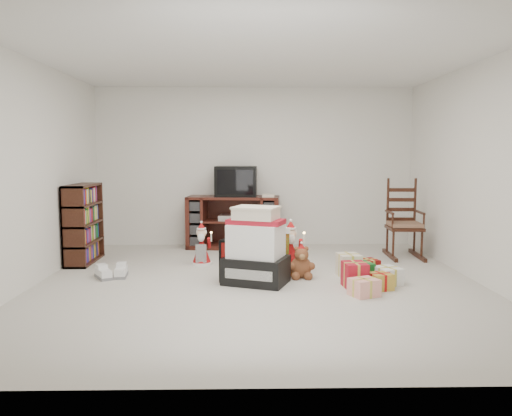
{
  "coord_description": "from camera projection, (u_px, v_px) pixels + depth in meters",
  "views": [
    {
      "loc": [
        -0.13,
        -5.47,
        1.45
      ],
      "look_at": [
        -0.02,
        0.6,
        0.8
      ],
      "focal_mm": 35.0,
      "sensor_mm": 36.0,
      "label": 1
    }
  ],
  "objects": [
    {
      "name": "rocking_chair",
      "position": [
        403.0,
        229.0,
        7.1
      ],
      "size": [
        0.49,
        0.78,
        1.16
      ],
      "rotation": [
        0.0,
        0.0,
        -0.04
      ],
      "color": "#3C1E10",
      "rests_on": "floor"
    },
    {
      "name": "santa_figurine",
      "position": [
        291.0,
        252.0,
        6.19
      ],
      "size": [
        0.31,
        0.3,
        0.64
      ],
      "color": "#A41113",
      "rests_on": "floor"
    },
    {
      "name": "crt_television",
      "position": [
        236.0,
        181.0,
        7.66
      ],
      "size": [
        0.65,
        0.49,
        0.46
      ],
      "rotation": [
        0.0,
        0.0,
        -0.05
      ],
      "color": "black",
      "rests_on": "tv_stand"
    },
    {
      "name": "gift_pile",
      "position": [
        256.0,
        251.0,
        5.61
      ],
      "size": [
        0.81,
        0.7,
        0.85
      ],
      "rotation": [
        0.0,
        0.0,
        -0.36
      ],
      "color": "black",
      "rests_on": "floor"
    },
    {
      "name": "mrs_claus_figurine",
      "position": [
        202.0,
        248.0,
        6.58
      ],
      "size": [
        0.28,
        0.26,
        0.57
      ],
      "color": "#A41113",
      "rests_on": "floor"
    },
    {
      "name": "tv_stand",
      "position": [
        233.0,
        222.0,
        7.75
      ],
      "size": [
        1.46,
        0.64,
        0.81
      ],
      "rotation": [
        0.0,
        0.0,
        -0.1
      ],
      "color": "#421A13",
      "rests_on": "floor"
    },
    {
      "name": "red_suitcase",
      "position": [
        239.0,
        261.0,
        5.64
      ],
      "size": [
        0.43,
        0.33,
        0.58
      ],
      "rotation": [
        0.0,
        0.0,
        -0.38
      ],
      "color": "maroon",
      "rests_on": "floor"
    },
    {
      "name": "gift_cluster",
      "position": [
        367.0,
        273.0,
        5.61
      ],
      "size": [
        0.72,
        1.05,
        0.25
      ],
      "color": "#A31221",
      "rests_on": "floor"
    },
    {
      "name": "bookshelf",
      "position": [
        84.0,
        225.0,
        6.71
      ],
      "size": [
        0.29,
        0.86,
        1.06
      ],
      "color": "#3C1E10",
      "rests_on": "floor"
    },
    {
      "name": "stocking",
      "position": [
        280.0,
        251.0,
        6.01
      ],
      "size": [
        0.29,
        0.18,
        0.58
      ],
      "primitive_type": null,
      "rotation": [
        0.0,
        0.0,
        -0.23
      ],
      "color": "#0D7B1B",
      "rests_on": "floor"
    },
    {
      "name": "sneaker_pair",
      "position": [
        112.0,
        273.0,
        5.9
      ],
      "size": [
        0.42,
        0.34,
        0.11
      ],
      "rotation": [
        0.0,
        0.0,
        0.38
      ],
      "color": "white",
      "rests_on": "floor"
    },
    {
      "name": "room",
      "position": [
        258.0,
        173.0,
        5.46
      ],
      "size": [
        5.01,
        5.01,
        2.51
      ],
      "color": "beige",
      "rests_on": "ground"
    },
    {
      "name": "teddy_bear",
      "position": [
        301.0,
        264.0,
        5.88
      ],
      "size": [
        0.25,
        0.22,
        0.37
      ],
      "color": "brown",
      "rests_on": "floor"
    }
  ]
}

